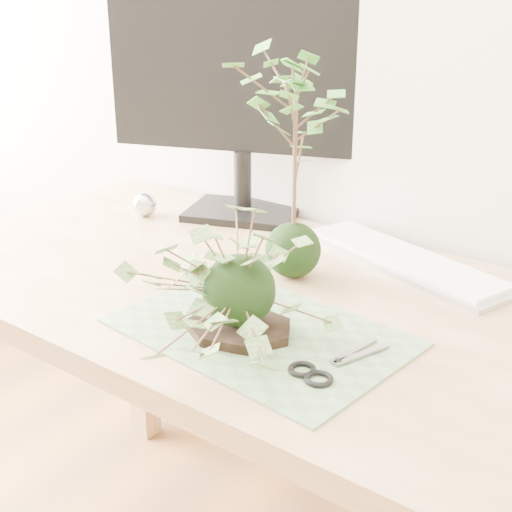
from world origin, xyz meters
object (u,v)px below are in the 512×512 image
(ivy_kokedama, at_px, (239,258))
(maple_kokedama, at_px, (296,113))
(desk, at_px, (311,349))
(keyboard, at_px, (403,259))
(monitor, at_px, (245,77))

(ivy_kokedama, height_order, maple_kokedama, maple_kokedama)
(maple_kokedama, bearing_deg, ivy_kokedama, -74.51)
(ivy_kokedama, relative_size, maple_kokedama, 0.96)
(ivy_kokedama, distance_m, maple_kokedama, 0.30)
(desk, xyz_separation_m, ivy_kokedama, (-0.02, -0.16, 0.21))
(keyboard, distance_m, monitor, 0.52)
(desk, bearing_deg, monitor, 141.43)
(desk, height_order, keyboard, keyboard)
(maple_kokedama, distance_m, keyboard, 0.36)
(ivy_kokedama, bearing_deg, keyboard, 80.69)
(maple_kokedama, xyz_separation_m, keyboard, (0.13, 0.17, -0.28))
(keyboard, height_order, monitor, monitor)
(desk, xyz_separation_m, maple_kokedama, (-0.09, 0.07, 0.38))
(desk, bearing_deg, ivy_kokedama, -98.75)
(desk, xyz_separation_m, monitor, (-0.38, 0.30, 0.39))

